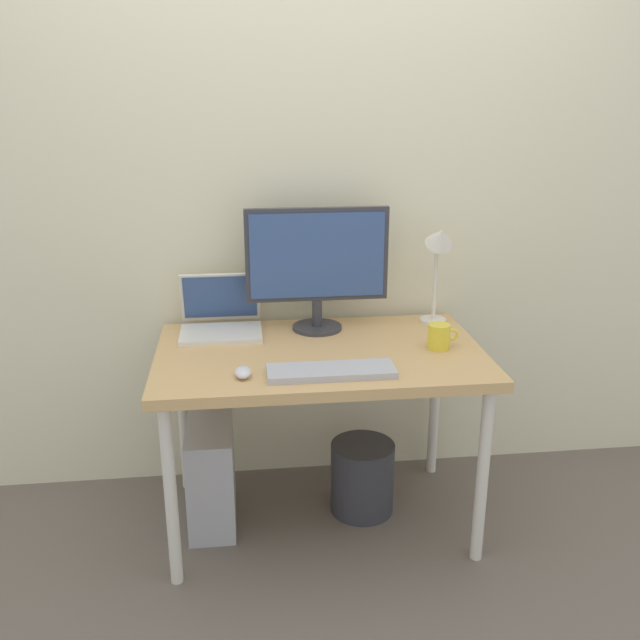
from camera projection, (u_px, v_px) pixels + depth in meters
ground_plane at (320, 519)px, 2.82m from camera, size 6.00×6.00×0.00m
back_wall at (307, 183)px, 2.81m from camera, size 4.40×0.04×2.60m
desk at (320, 367)px, 2.61m from camera, size 1.22×0.74×0.74m
monitor at (317, 262)px, 2.73m from camera, size 0.56×0.20×0.50m
laptop at (221, 318)px, 2.77m from camera, size 0.32×0.27×0.23m
desk_lamp at (439, 252)px, 2.77m from camera, size 0.11×0.16×0.43m
keyboard at (331, 371)px, 2.37m from camera, size 0.44×0.14×0.02m
mouse at (243, 372)px, 2.35m from camera, size 0.06×0.09×0.03m
coffee_mug at (439, 336)px, 2.59m from camera, size 0.12×0.08×0.10m
computer_tower at (211, 474)px, 2.75m from camera, size 0.18×0.36×0.42m
wastebasket at (362, 477)px, 2.84m from camera, size 0.26×0.26×0.30m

